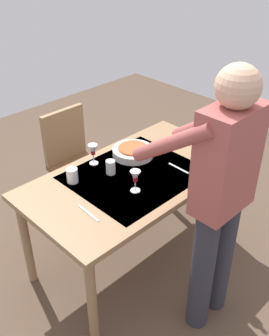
# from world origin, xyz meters

# --- Properties ---
(ground_plane) EXTENTS (6.00, 6.00, 0.00)m
(ground_plane) POSITION_xyz_m (0.00, 0.00, 0.00)
(ground_plane) COLOR brown
(dining_table) EXTENTS (1.53, 0.84, 0.76)m
(dining_table) POSITION_xyz_m (0.00, 0.00, 0.68)
(dining_table) COLOR #93704C
(dining_table) RESTS_ON ground_plane
(chair_near) EXTENTS (0.40, 0.40, 0.91)m
(chair_near) POSITION_xyz_m (-0.06, -0.80, 0.53)
(chair_near) COLOR brown
(chair_near) RESTS_ON ground_plane
(person_server) EXTENTS (0.42, 0.61, 1.69)m
(person_server) POSITION_xyz_m (0.02, 0.68, 0.96)
(person_server) COLOR #2D2D38
(person_server) RESTS_ON ground_plane
(wine_bottle) EXTENTS (0.07, 0.07, 0.30)m
(wine_bottle) POSITION_xyz_m (-0.30, 0.32, 0.87)
(wine_bottle) COLOR black
(wine_bottle) RESTS_ON dining_table
(wine_glass_left) EXTENTS (0.07, 0.07, 0.15)m
(wine_glass_left) POSITION_xyz_m (0.13, 0.14, 0.86)
(wine_glass_left) COLOR white
(wine_glass_left) RESTS_ON dining_table
(wine_glass_right) EXTENTS (0.07, 0.07, 0.15)m
(wine_glass_right) POSITION_xyz_m (0.11, -0.30, 0.86)
(wine_glass_right) COLOR white
(wine_glass_right) RESTS_ON dining_table
(water_cup_near_left) EXTENTS (0.06, 0.06, 0.10)m
(water_cup_near_left) POSITION_xyz_m (0.11, -0.12, 0.81)
(water_cup_near_left) COLOR silver
(water_cup_near_left) RESTS_ON dining_table
(water_cup_near_right) EXTENTS (0.08, 0.08, 0.10)m
(water_cup_near_right) POSITION_xyz_m (0.35, -0.22, 0.81)
(water_cup_near_right) COLOR silver
(water_cup_near_right) RESTS_ON dining_table
(serving_bowl_pasta) EXTENTS (0.30, 0.30, 0.07)m
(serving_bowl_pasta) POSITION_xyz_m (-0.17, -0.19, 0.79)
(serving_bowl_pasta) COLOR silver
(serving_bowl_pasta) RESTS_ON dining_table
(dinner_plate_near) EXTENTS (0.23, 0.23, 0.01)m
(dinner_plate_near) POSITION_xyz_m (-0.56, 0.22, 0.76)
(dinner_plate_near) COLOR silver
(dinner_plate_near) RESTS_ON dining_table
(table_knife) EXTENTS (0.03, 0.20, 0.00)m
(table_knife) POSITION_xyz_m (0.49, 0.11, 0.76)
(table_knife) COLOR silver
(table_knife) RESTS_ON dining_table
(table_fork) EXTENTS (0.02, 0.18, 0.00)m
(table_fork) POSITION_xyz_m (-0.27, 0.16, 0.76)
(table_fork) COLOR silver
(table_fork) RESTS_ON dining_table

